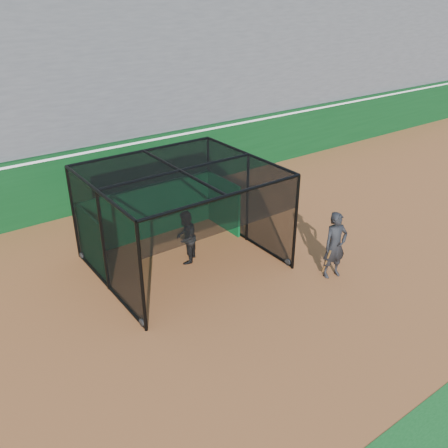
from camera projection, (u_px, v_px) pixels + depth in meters
ground at (235, 306)px, 12.97m from camera, size 120.00×120.00×0.00m
outfield_wall at (104, 174)px, 18.55m from camera, size 50.00×0.50×2.50m
grandstand at (59, 77)px, 19.85m from camera, size 50.00×7.85×8.95m
batting_cage at (182, 218)px, 14.39m from camera, size 5.17×4.67×3.08m
batter at (186, 237)px, 14.72m from camera, size 1.06×1.05×1.72m
on_deck_player at (335, 245)px, 13.91m from camera, size 0.85×0.65×2.08m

